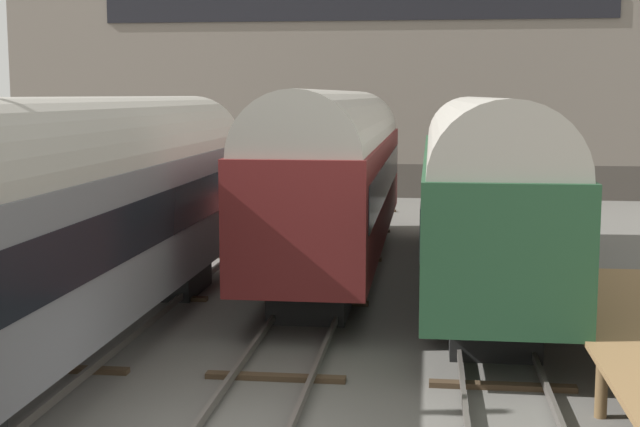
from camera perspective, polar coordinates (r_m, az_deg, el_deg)
The scene contains 4 objects.
train_car_green at distance 24.31m, azimuth 10.20°, elevation 2.10°, with size 3.02×18.12×5.14m.
train_car_maroon at distance 26.44m, azimuth 1.04°, elevation 2.90°, with size 3.05×17.21×5.33m.
train_car_grey at distance 17.97m, azimuth -15.44°, elevation 0.15°, with size 2.93×18.56×5.16m.
warehouse_building at distance 51.49m, azimuth 2.84°, elevation 11.39°, with size 36.56×12.35×17.21m.
Camera 1 is at (2.75, -12.58, 5.20)m, focal length 50.00 mm.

